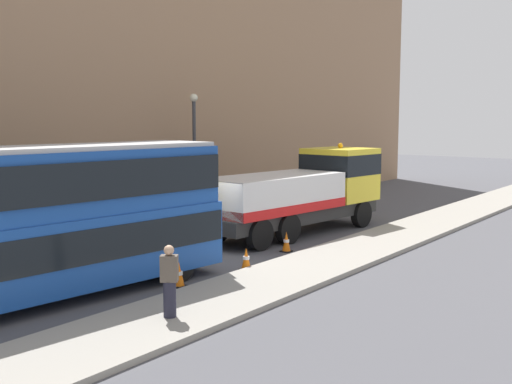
{
  "coord_description": "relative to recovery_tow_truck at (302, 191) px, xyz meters",
  "views": [
    {
      "loc": [
        -15.58,
        -14.44,
        4.79
      ],
      "look_at": [
        2.93,
        -0.47,
        2.0
      ],
      "focal_mm": 43.6,
      "sensor_mm": 36.0,
      "label": 1
    }
  ],
  "objects": [
    {
      "name": "building_facade",
      "position": [
        -6.01,
        7.12,
        6.31
      ],
      "size": [
        60.0,
        1.5,
        16.0
      ],
      "color": "#9E7A5B",
      "rests_on": "ground_plane"
    },
    {
      "name": "traffic_cone_near_truck",
      "position": [
        -3.49,
        -1.62,
        -1.42
      ],
      "size": [
        0.36,
        0.36,
        0.72
      ],
      "color": "orange",
      "rests_on": "ground_plane"
    },
    {
      "name": "traffic_cone_near_bus",
      "position": [
        -9.16,
        -1.8,
        -1.42
      ],
      "size": [
        0.36,
        0.36,
        0.72
      ],
      "color": "orange",
      "rests_on": "ground_plane"
    },
    {
      "name": "traffic_cone_midway",
      "position": [
        -6.48,
        -2.13,
        -1.42
      ],
      "size": [
        0.36,
        0.36,
        0.72
      ],
      "color": "orange",
      "rests_on": "ground_plane"
    },
    {
      "name": "near_kerb",
      "position": [
        -6.01,
        -3.68,
        -1.68
      ],
      "size": [
        60.0,
        2.8,
        0.15
      ],
      "primitive_type": "cube",
      "color": "gray",
      "rests_on": "ground_plane"
    },
    {
      "name": "double_decker_bus",
      "position": [
        -12.54,
        0.05,
        0.47
      ],
      "size": [
        11.2,
        3.66,
        4.06
      ],
      "rotation": [
        0.0,
        0.0,
        -0.1
      ],
      "color": "#19479E",
      "rests_on": "ground_plane"
    },
    {
      "name": "pedestrian_onlooker",
      "position": [
        -11.57,
        -3.83,
        -0.77
      ],
      "size": [
        0.44,
        0.48,
        1.71
      ],
      "rotation": [
        0.0,
        0.0,
        0.61
      ],
      "color": "#232333",
      "rests_on": "near_kerb"
    },
    {
      "name": "street_lamp",
      "position": [
        -1.18,
        4.93,
        1.71
      ],
      "size": [
        0.36,
        0.36,
        5.83
      ],
      "color": "#38383D",
      "rests_on": "ground_plane"
    },
    {
      "name": "recovery_tow_truck",
      "position": [
        0.0,
        0.0,
        0.0
      ],
      "size": [
        10.24,
        3.54,
        3.67
      ],
      "rotation": [
        0.0,
        0.0,
        -0.1
      ],
      "color": "#2D2D2D",
      "rests_on": "ground_plane"
    },
    {
      "name": "ground_plane",
      "position": [
        -6.01,
        0.52,
        -1.76
      ],
      "size": [
        120.0,
        120.0,
        0.0
      ],
      "primitive_type": "plane",
      "color": "#4C4C51"
    }
  ]
}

